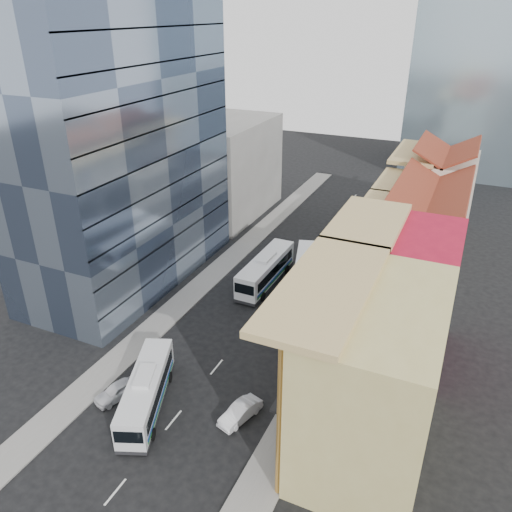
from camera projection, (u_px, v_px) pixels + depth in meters
The scene contains 15 objects.
ground at pixel (166, 429), 37.67m from camera, with size 200.00×200.00×0.00m, color black.
sidewalk_right at pixel (351, 310), 52.46m from camera, with size 3.00×90.00×0.15m, color slate.
sidewalk_left at pixel (210, 278), 58.72m from camera, with size 3.00×90.00×0.15m, color slate.
shophouse_tan at pixel (374, 377), 33.92m from camera, with size 8.00×14.00×12.00m, color tan.
shophouse_red at pixel (404, 295), 43.71m from camera, with size 8.00×10.00×12.00m, color #AE132B.
shophouse_cream_near at pixel (418, 260), 51.91m from camera, with size 8.00×9.00×10.00m, color silver.
shophouse_cream_mid at pixel (429, 229), 59.25m from camera, with size 8.00×9.00×10.00m, color silver.
shophouse_cream_far at pixel (439, 198), 67.59m from camera, with size 8.00×12.00×11.00m, color silver.
office_tower at pixel (120, 151), 52.76m from camera, with size 12.00×26.00×30.00m, color #3F4C64.
office_block_far at pixel (229, 168), 74.72m from camera, with size 10.00×18.00×14.00m, color gray.
bus_left_near at pixel (146, 390), 39.10m from camera, with size 2.39×10.19×3.27m, color silver, non-canonical shape.
bus_left_far at pixel (266, 270), 56.88m from camera, with size 2.61×11.16×3.58m, color silver, non-canonical shape.
bus_right at pixel (308, 278), 54.59m from camera, with size 2.99×12.75×4.09m, color white, non-canonical shape.
sedan_left at pixel (118, 390), 40.50m from camera, with size 1.59×3.95×1.34m, color silver.
sedan_right at pixel (240, 412), 38.36m from camera, with size 1.36×3.90×1.29m, color white.
Camera 1 is at (17.68, -22.63, 28.50)m, focal length 35.00 mm.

